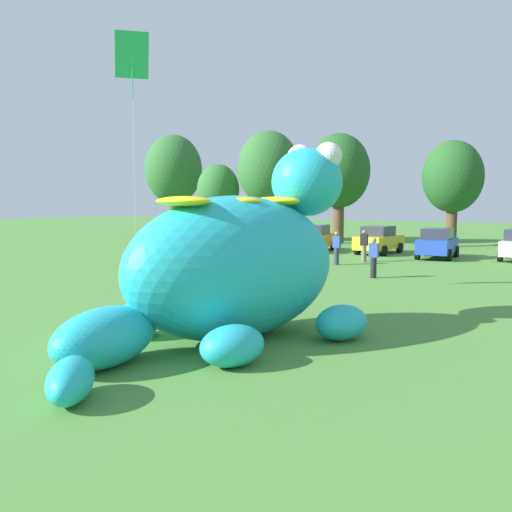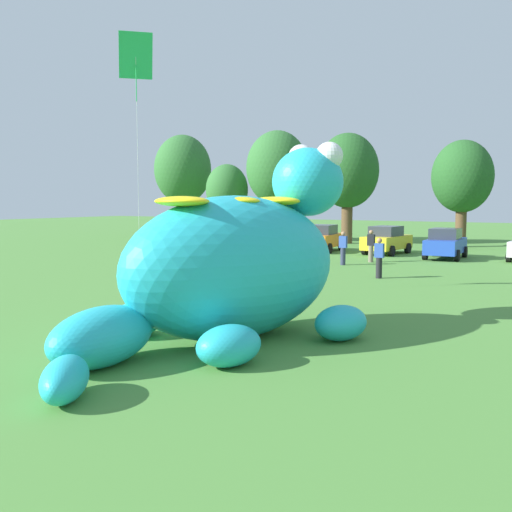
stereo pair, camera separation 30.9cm
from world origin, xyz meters
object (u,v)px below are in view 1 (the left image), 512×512
(car_yellow, at_px, (379,240))
(tethered_flying_kite, at_px, (132,59))
(car_blue, at_px, (437,243))
(spectator_near_inflatable, at_px, (337,248))
(giant_inflatable_creature, at_px, (235,265))
(spectator_wandering, at_px, (374,258))
(car_orange, at_px, (315,238))
(spectator_mid_field, at_px, (364,246))
(spectator_by_cars, at_px, (212,243))
(car_silver, at_px, (260,236))

(car_yellow, bearing_deg, tethered_flying_kite, -96.75)
(car_blue, xyz_separation_m, spectator_near_inflatable, (-3.74, -5.96, -0.01))
(giant_inflatable_creature, height_order, tethered_flying_kite, tethered_flying_kite)
(spectator_wandering, bearing_deg, car_orange, 124.68)
(spectator_mid_field, bearing_deg, car_blue, 52.66)
(car_yellow, distance_m, spectator_near_inflatable, 7.04)
(car_orange, xyz_separation_m, spectator_by_cars, (-3.40, -6.87, -0.01))
(car_orange, bearing_deg, spectator_wandering, -55.32)
(spectator_near_inflatable, bearing_deg, car_blue, 57.89)
(car_blue, bearing_deg, spectator_mid_field, -127.34)
(car_orange, bearing_deg, car_silver, 178.28)
(car_blue, height_order, spectator_mid_field, car_blue)
(car_orange, xyz_separation_m, car_yellow, (4.13, 0.31, 0.00))
(tethered_flying_kite, bearing_deg, car_blue, 71.84)
(giant_inflatable_creature, distance_m, tethered_flying_kite, 9.46)
(tethered_flying_kite, bearing_deg, giant_inflatable_creature, -30.09)
(giant_inflatable_creature, distance_m, car_yellow, 23.56)
(giant_inflatable_creature, bearing_deg, tethered_flying_kite, 149.91)
(car_blue, distance_m, spectator_near_inflatable, 7.03)
(giant_inflatable_creature, height_order, car_orange, giant_inflatable_creature)
(giant_inflatable_creature, bearing_deg, spectator_by_cars, 125.39)
(car_orange, relative_size, spectator_near_inflatable, 2.49)
(car_orange, relative_size, spectator_wandering, 2.49)
(car_blue, bearing_deg, car_silver, 175.77)
(spectator_by_cars, bearing_deg, spectator_mid_field, 14.74)
(car_orange, distance_m, spectator_wandering, 13.03)
(car_silver, height_order, tethered_flying_kite, tethered_flying_kite)
(spectator_wandering, bearing_deg, spectator_by_cars, 160.40)
(spectator_by_cars, height_order, tethered_flying_kite, tethered_flying_kite)
(giant_inflatable_creature, bearing_deg, car_blue, 90.27)
(giant_inflatable_creature, xyz_separation_m, spectator_wandering, (-0.59, 12.19, -0.91))
(car_blue, height_order, tethered_flying_kite, tethered_flying_kite)
(car_yellow, distance_m, spectator_by_cars, 10.40)
(car_silver, bearing_deg, tethered_flying_kite, -73.01)
(car_orange, distance_m, car_yellow, 4.15)
(tethered_flying_kite, bearing_deg, car_silver, 106.99)
(giant_inflatable_creature, bearing_deg, spectator_near_inflatable, 103.36)
(spectator_mid_field, bearing_deg, spectator_near_inflatable, -110.24)
(car_silver, distance_m, spectator_wandering, 15.84)
(car_yellow, height_order, spectator_wandering, car_yellow)
(car_yellow, xyz_separation_m, spectator_by_cars, (-7.53, -7.18, -0.01))
(spectator_near_inflatable, bearing_deg, car_yellow, 90.18)
(car_yellow, bearing_deg, car_orange, -175.66)
(giant_inflatable_creature, distance_m, car_orange, 24.28)
(car_silver, relative_size, spectator_near_inflatable, 2.44)
(car_silver, height_order, car_orange, same)
(car_blue, bearing_deg, spectator_wandering, -92.77)
(giant_inflatable_creature, relative_size, spectator_wandering, 5.66)
(spectator_wandering, bearing_deg, spectator_mid_field, 112.54)
(giant_inflatable_creature, distance_m, car_blue, 22.16)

